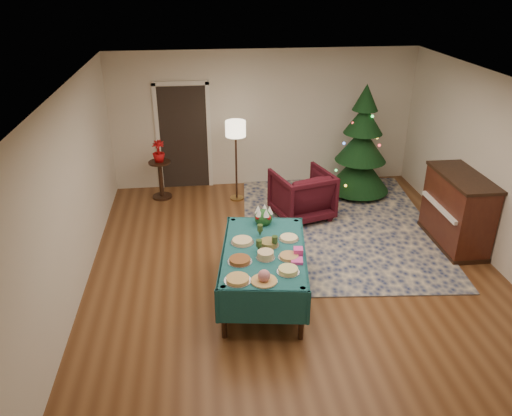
{
  "coord_description": "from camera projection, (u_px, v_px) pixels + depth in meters",
  "views": [
    {
      "loc": [
        -1.31,
        -6.07,
        4.03
      ],
      "look_at": [
        -0.54,
        0.35,
        0.93
      ],
      "focal_mm": 35.0,
      "sensor_mm": 36.0,
      "label": 1
    }
  ],
  "objects": [
    {
      "name": "floor_lamp",
      "position": [
        236.0,
        134.0,
        9.13
      ],
      "size": [
        0.37,
        0.37,
        1.55
      ],
      "color": "#A57F3F",
      "rests_on": "ground"
    },
    {
      "name": "side_table",
      "position": [
        161.0,
        180.0,
        9.6
      ],
      "size": [
        0.42,
        0.42,
        0.74
      ],
      "color": "black",
      "rests_on": "ground"
    },
    {
      "name": "rug",
      "position": [
        337.0,
        225.0,
        8.67
      ],
      "size": [
        3.57,
        4.47,
        0.02
      ],
      "primitive_type": "cube",
      "rotation": [
        0.0,
        0.0,
        -0.09
      ],
      "color": "#132048",
      "rests_on": "ground"
    },
    {
      "name": "napkin_stack",
      "position": [
        297.0,
        261.0,
        6.21
      ],
      "size": [
        0.17,
        0.17,
        0.04
      ],
      "primitive_type": "cube",
      "rotation": [
        0.0,
        0.0,
        -0.15
      ],
      "color": "#DE3D9B",
      "rests_on": "buffet_table"
    },
    {
      "name": "platter_6",
      "position": [
        242.0,
        241.0,
        6.65
      ],
      "size": [
        0.31,
        0.31,
        0.05
      ],
      "color": "silver",
      "rests_on": "buffet_table"
    },
    {
      "name": "gift_box",
      "position": [
        298.0,
        252.0,
        6.35
      ],
      "size": [
        0.13,
        0.13,
        0.1
      ],
      "primitive_type": "cube",
      "rotation": [
        0.0,
        0.0,
        -0.15
      ],
      "color": "#E23F9D",
      "rests_on": "buffet_table"
    },
    {
      "name": "platter_8",
      "position": [
        289.0,
        238.0,
        6.73
      ],
      "size": [
        0.28,
        0.28,
        0.04
      ],
      "color": "silver",
      "rests_on": "buffet_table"
    },
    {
      "name": "centerpiece",
      "position": [
        263.0,
        216.0,
        7.1
      ],
      "size": [
        0.26,
        0.27,
        0.3
      ],
      "color": "#1E4C1E",
      "rests_on": "buffet_table"
    },
    {
      "name": "platter_3",
      "position": [
        240.0,
        260.0,
        6.21
      ],
      "size": [
        0.31,
        0.31,
        0.05
      ],
      "color": "silver",
      "rests_on": "buffet_table"
    },
    {
      "name": "room_shell",
      "position": [
        299.0,
        189.0,
        6.73
      ],
      "size": [
        7.0,
        7.0,
        7.0
      ],
      "color": "#593319",
      "rests_on": "ground"
    },
    {
      "name": "platter_0",
      "position": [
        238.0,
        279.0,
        5.83
      ],
      "size": [
        0.32,
        0.32,
        0.05
      ],
      "color": "silver",
      "rests_on": "buffet_table"
    },
    {
      "name": "doorway",
      "position": [
        184.0,
        135.0,
        9.79
      ],
      "size": [
        1.08,
        0.04,
        2.16
      ],
      "color": "black",
      "rests_on": "ground"
    },
    {
      "name": "potted_plant",
      "position": [
        159.0,
        156.0,
        9.38
      ],
      "size": [
        0.23,
        0.41,
        0.23
      ],
      "primitive_type": "imported",
      "color": "#B10C0E",
      "rests_on": "side_table"
    },
    {
      "name": "buffet_table",
      "position": [
        264.0,
        259.0,
        6.56
      ],
      "size": [
        1.37,
        2.03,
        0.73
      ],
      "color": "black",
      "rests_on": "ground"
    },
    {
      "name": "goblet_2",
      "position": [
        259.0,
        246.0,
        6.41
      ],
      "size": [
        0.08,
        0.08,
        0.17
      ],
      "color": "#2D471E",
      "rests_on": "buffet_table"
    },
    {
      "name": "goblet_1",
      "position": [
        275.0,
        242.0,
        6.5
      ],
      "size": [
        0.08,
        0.08,
        0.17
      ],
      "color": "#2D471E",
      "rests_on": "buffet_table"
    },
    {
      "name": "platter_1",
      "position": [
        264.0,
        277.0,
        5.8
      ],
      "size": [
        0.32,
        0.32,
        0.16
      ],
      "color": "silver",
      "rests_on": "buffet_table"
    },
    {
      "name": "piano",
      "position": [
        457.0,
        211.0,
        7.88
      ],
      "size": [
        0.66,
        1.38,
        1.18
      ],
      "color": "black",
      "rests_on": "ground"
    },
    {
      "name": "platter_5",
      "position": [
        289.0,
        256.0,
        6.3
      ],
      "size": [
        0.28,
        0.28,
        0.04
      ],
      "color": "silver",
      "rests_on": "buffet_table"
    },
    {
      "name": "platter_2",
      "position": [
        288.0,
        270.0,
        6.0
      ],
      "size": [
        0.28,
        0.28,
        0.06
      ],
      "color": "silver",
      "rests_on": "buffet_table"
    },
    {
      "name": "christmas_tree",
      "position": [
        361.0,
        147.0,
        9.5
      ],
      "size": [
        1.5,
        1.5,
        2.17
      ],
      "color": "black",
      "rests_on": "ground"
    },
    {
      "name": "armchair",
      "position": [
        302.0,
        192.0,
        8.79
      ],
      "size": [
        1.14,
        1.1,
        0.96
      ],
      "primitive_type": "imported",
      "rotation": [
        0.0,
        0.0,
        3.43
      ],
      "color": "#3D0D16",
      "rests_on": "ground"
    },
    {
      "name": "goblet_0",
      "position": [
        260.0,
        230.0,
        6.79
      ],
      "size": [
        0.08,
        0.08,
        0.17
      ],
      "color": "#2D471E",
      "rests_on": "buffet_table"
    },
    {
      "name": "platter_4",
      "position": [
        266.0,
        255.0,
        6.28
      ],
      "size": [
        0.24,
        0.24,
        0.1
      ],
      "color": "silver",
      "rests_on": "buffet_table"
    },
    {
      "name": "platter_7",
      "position": [
        269.0,
        243.0,
        6.58
      ],
      "size": [
        0.28,
        0.28,
        0.07
      ],
      "color": "silver",
      "rests_on": "buffet_table"
    }
  ]
}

